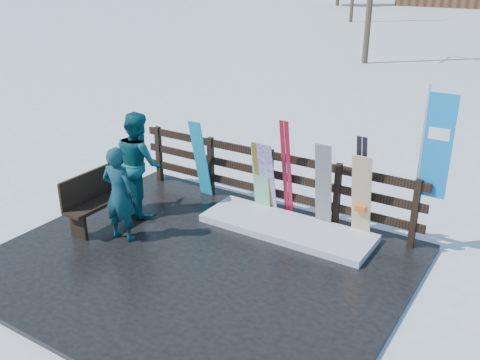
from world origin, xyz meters
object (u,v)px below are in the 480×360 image
Objects in this scene: snowboard_3 at (267,179)px; snowboard_5 at (361,198)px; rental_flag at (433,152)px; person_back at (139,163)px; snowboard_0 at (201,159)px; bench at (101,196)px; snowboard_1 at (261,179)px; person_front at (119,194)px; snowboard_2 at (263,178)px; snowboard_4 at (323,187)px.

snowboard_5 reaches higher than snowboard_3.
person_back is (-4.65, -1.36, -0.68)m from rental_flag.
rental_flag is at bearing 3.77° from snowboard_0.
rental_flag is (0.93, 0.27, 0.86)m from snowboard_5.
snowboard_5 reaches higher than bench.
snowboard_5 is 0.81× the size of person_back.
snowboard_3 is (0.12, -0.00, 0.02)m from snowboard_1.
snowboard_3 is 0.54× the size of rental_flag.
person_front is (-0.10, -2.05, 0.02)m from snowboard_0.
snowboard_3 reaches higher than bench.
snowboard_2 reaches higher than bench.
snowboard_1 is 0.13m from snowboard_3.
snowboard_4 is at bearing -180.00° from snowboard_5.
bench is 1.08× the size of snowboard_2.
snowboard_2 is at bearing 0.00° from snowboard_0.
snowboard_1 is 2.18m from person_back.
snowboard_4 reaches higher than snowboard_1.
bench is 3.78m from snowboard_4.
snowboard_3 reaches higher than snowboard_2.
snowboard_2 is at bearing -180.00° from snowboard_5.
snowboard_3 is 1.73m from snowboard_5.
snowboard_1 is 0.04m from snowboard_2.
snowboard_5 is 1.30m from rental_flag.
snowboard_5 is 0.58× the size of rental_flag.
snowboard_0 reaches higher than bench.
snowboard_3 reaches higher than snowboard_1.
rental_flag is at bearing 9.64° from snowboard_4.
bench is 1.12× the size of snowboard_1.
snowboard_4 is (3.30, 1.82, 0.26)m from bench.
snowboard_5 reaches higher than snowboard_1.
rental_flag reaches higher than snowboard_1.
snowboard_1 is 2.95m from rental_flag.
rental_flag is (2.75, 0.27, 0.92)m from snowboard_2.
snowboard_3 is 0.88× the size of person_front.
rental_flag is at bearing 16.18° from snowboard_5.
snowboard_1 is at bearing 0.00° from snowboard_0.
snowboard_0 is 1.35m from snowboard_2.
person_back reaches higher than snowboard_5.
bench is 0.95× the size of person_front.
snowboard_0 is 2.51m from snowboard_4.
rental_flag is 1.40× the size of person_back.
snowboard_0 reaches higher than snowboard_2.
snowboard_1 is (1.32, 0.00, -0.11)m from snowboard_0.
person_front is (0.69, -0.23, 0.28)m from bench.
snowboard_4 is at bearing -170.36° from rental_flag.
rental_flag is 4.89m from person_back.
snowboard_0 is 1.33m from snowboard_1.
snowboard_4 is (2.51, 0.00, -0.00)m from snowboard_0.
snowboard_2 is at bearing -174.39° from rental_flag.
rental_flag is at bearing 5.61° from snowboard_2.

